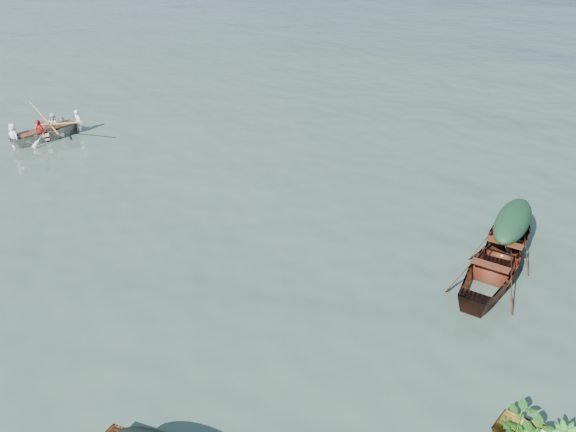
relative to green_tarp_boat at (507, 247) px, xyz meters
name	(u,v)px	position (x,y,z in m)	size (l,w,h in m)	color
ground	(405,315)	(-3.75, -0.58, 0.00)	(140.00, 140.00, 0.00)	#3A5143
green_tarp_boat	(507,247)	(0.00, 0.00, 0.00)	(1.31, 4.21, 0.97)	#562814
open_wooden_boat	(493,279)	(-1.33, -0.68, 0.00)	(1.37, 4.40, 1.03)	#5E2017
rowed_boat	(50,139)	(-7.35, 13.34, 0.00)	(1.08, 3.59, 0.82)	beige
green_tarp_cover	(513,219)	(0.00, 0.00, 0.75)	(0.72, 2.31, 0.52)	#14321E
thwart_benches	(497,258)	(-1.33, -0.68, 0.53)	(0.82, 2.20, 0.04)	#431E0F
dinghy_weeds	(542,418)	(-4.37, -3.88, 0.66)	(0.70, 0.90, 0.60)	#2C5E18
rowers	(45,117)	(-7.35, 13.34, 0.79)	(0.97, 2.51, 0.76)	silver
oars	(47,127)	(-7.35, 13.34, 0.44)	(2.60, 0.60, 0.06)	olive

